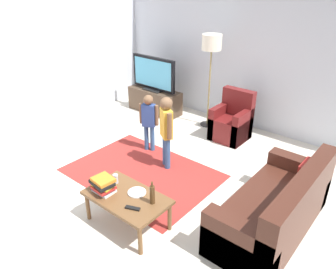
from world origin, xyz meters
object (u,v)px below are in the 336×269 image
at_px(child_center, 166,126).
at_px(plate, 137,192).
at_px(floor_lamp, 212,47).
at_px(tv, 154,74).
at_px(armchair, 232,123).
at_px(soda_can, 116,179).
at_px(tv_remote, 133,208).
at_px(bottle, 152,194).
at_px(couch, 278,211).
at_px(book_stack, 103,185).
at_px(child_near_tv, 149,118).
at_px(coffee_table, 127,199).
at_px(tv_stand, 155,101).

height_order(child_center, plate, child_center).
bearing_deg(floor_lamp, tv, -172.32).
bearing_deg(armchair, soda_can, -91.64).
bearing_deg(tv_remote, bottle, 43.10).
bearing_deg(couch, book_stack, -145.49).
relative_size(armchair, tv_remote, 5.29).
relative_size(child_near_tv, bottle, 3.49).
bearing_deg(child_near_tv, coffee_table, -55.31).
bearing_deg(child_near_tv, bottle, -46.14).
height_order(armchair, plate, armchair).
bearing_deg(tv, coffee_table, -53.12).
relative_size(tv_stand, tv_remote, 7.06).
bearing_deg(tv, child_center, -43.18).
relative_size(armchair, book_stack, 2.95).
bearing_deg(child_near_tv, child_center, -21.39).
relative_size(floor_lamp, tv_remote, 10.47).
relative_size(floor_lamp, child_near_tv, 1.77).
bearing_deg(soda_can, child_center, 99.45).
height_order(tv, child_center, tv).
xyz_separation_m(tv_stand, tv, (0.00, -0.02, 0.60)).
distance_m(armchair, child_center, 1.61).
height_order(tv_stand, book_stack, book_stack).
height_order(couch, child_center, child_center).
relative_size(couch, child_center, 1.55).
bearing_deg(floor_lamp, child_near_tv, -97.19).
bearing_deg(tv, bottle, -48.25).
bearing_deg(book_stack, coffee_table, 24.07).
distance_m(tv_stand, bottle, 3.75).
xyz_separation_m(child_near_tv, plate, (1.12, -1.43, -0.18)).
height_order(child_near_tv, child_center, child_center).
relative_size(tv, tv_remote, 6.47).
relative_size(child_near_tv, soda_can, 8.36).
height_order(book_stack, soda_can, book_stack).
xyz_separation_m(floor_lamp, bottle, (1.20, -2.95, -1.00)).
distance_m(tv_stand, floor_lamp, 1.83).
bearing_deg(bottle, child_near_tv, 133.86).
bearing_deg(soda_can, armchair, 88.36).
xyz_separation_m(armchair, tv_remote, (0.44, -2.98, 0.13)).
xyz_separation_m(tv_stand, soda_can, (1.86, -2.80, 0.24)).
bearing_deg(child_center, bottle, -56.08).
xyz_separation_m(soda_can, plate, (0.35, 0.02, -0.05)).
relative_size(floor_lamp, bottle, 6.19).
bearing_deg(soda_can, couch, 28.75).
distance_m(armchair, book_stack, 2.99).
xyz_separation_m(floor_lamp, tv_remote, (1.10, -3.17, -1.11)).
relative_size(floor_lamp, plate, 8.09).
bearing_deg(bottle, couch, 40.49).
relative_size(couch, soda_can, 15.00).
xyz_separation_m(tv_stand, coffee_table, (2.16, -2.90, 0.13)).
distance_m(floor_lamp, plate, 3.27).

